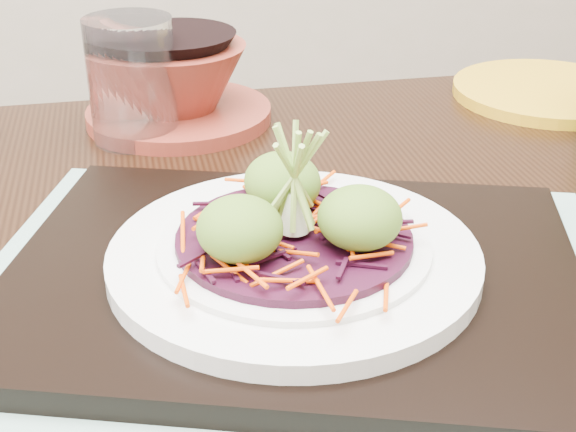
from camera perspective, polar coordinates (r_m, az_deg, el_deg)
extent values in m
cube|color=black|center=(0.57, -1.63, -4.65)|extent=(1.10, 0.74, 0.04)
cube|color=#81A796|center=(0.52, 0.42, -5.24)|extent=(0.50, 0.44, 0.00)
cube|color=black|center=(0.52, 0.42, -4.31)|extent=(0.43, 0.37, 0.02)
cylinder|color=silver|center=(0.51, 0.43, -2.93)|extent=(0.24, 0.24, 0.01)
cylinder|color=silver|center=(0.51, 0.43, -2.15)|extent=(0.17, 0.17, 0.01)
cylinder|color=#340A1E|center=(0.50, 0.43, -1.61)|extent=(0.15, 0.15, 0.01)
ellipsoid|color=#567C25|center=(0.47, -3.42, -0.96)|extent=(0.06, 0.06, 0.04)
ellipsoid|color=#567C25|center=(0.48, 5.14, -0.16)|extent=(0.06, 0.06, 0.04)
ellipsoid|color=#567C25|center=(0.53, -0.38, 2.39)|extent=(0.06, 0.06, 0.04)
cylinder|color=white|center=(0.75, -11.03, 9.46)|extent=(0.09, 0.09, 0.11)
cylinder|color=maroon|center=(0.81, -7.74, 7.20)|extent=(0.23, 0.23, 0.01)
cylinder|color=#C79116|center=(0.91, 17.98, 8.42)|extent=(0.26, 0.26, 0.01)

